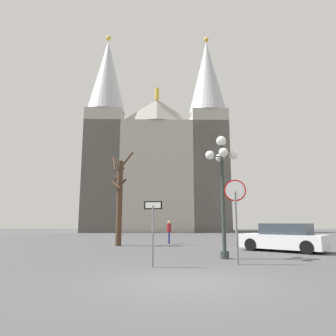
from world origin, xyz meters
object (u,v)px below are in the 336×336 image
street_lamp (222,172)px  pedestrian_walking (169,230)px  one_way_arrow_sign (153,224)px  bare_tree (119,199)px  parked_car_near_white (284,238)px  cathedral (157,165)px  stop_sign (235,204)px

street_lamp → pedestrian_walking: 9.39m
one_way_arrow_sign → bare_tree: bare_tree is taller
one_way_arrow_sign → parked_car_near_white: bearing=41.9°
bare_tree → pedestrian_walking: (3.18, 1.91, -2.02)m
cathedral → street_lamp: bearing=-81.8°
parked_car_near_white → cathedral: bearing=105.1°
street_lamp → stop_sign: bearing=-83.5°
street_lamp → parked_car_near_white: bearing=42.4°
one_way_arrow_sign → pedestrian_walking: size_ratio=1.40×
stop_sign → bare_tree: (-5.86, 8.44, 0.82)m
cathedral → stop_sign: (5.25, -36.84, -8.44)m
one_way_arrow_sign → stop_sign: bearing=14.2°
street_lamp → bare_tree: bearing=130.0°
parked_car_near_white → one_way_arrow_sign: bearing=-138.1°
street_lamp → parked_car_near_white: 5.64m
street_lamp → pedestrian_walking: size_ratio=3.31×
bare_tree → pedestrian_walking: size_ratio=3.92×
pedestrian_walking → one_way_arrow_sign: bearing=-91.5°
stop_sign → bare_tree: size_ratio=0.49×
bare_tree → parked_car_near_white: (9.22, -3.51, -2.30)m
cathedral → bare_tree: cathedral is taller
stop_sign → bare_tree: bare_tree is taller
cathedral → street_lamp: 36.19m
one_way_arrow_sign → parked_car_near_white: size_ratio=0.51×
parked_car_near_white → street_lamp: bearing=-137.6°
stop_sign → one_way_arrow_sign: bearing=-165.8°
stop_sign → parked_car_near_white: (3.36, 4.93, -1.47)m
parked_car_near_white → stop_sign: bearing=-124.2°
bare_tree → one_way_arrow_sign: bearing=-72.5°
cathedral → pedestrian_walking: (2.57, -26.49, -9.63)m
stop_sign → bare_tree: bearing=124.8°
stop_sign → pedestrian_walking: size_ratio=1.93×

